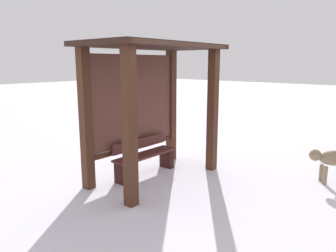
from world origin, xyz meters
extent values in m
plane|color=silver|center=(0.00, 0.00, 0.00)|extent=(60.00, 60.00, 0.00)
cube|color=#452516|center=(-1.13, -0.54, 1.21)|extent=(0.17, 0.17, 2.43)
cube|color=#452516|center=(1.13, -0.54, 1.21)|extent=(0.17, 0.17, 2.43)
cube|color=#452516|center=(-1.13, 0.54, 1.21)|extent=(0.17, 0.17, 2.43)
cube|color=#452516|center=(1.13, 0.54, 1.21)|extent=(0.17, 0.17, 2.43)
cube|color=#321F17|center=(0.00, 0.00, 2.47)|extent=(2.67, 1.49, 0.09)
cube|color=brown|center=(0.00, 0.54, 1.45)|extent=(2.10, 0.08, 1.74)
cube|color=#452516|center=(0.00, 0.52, 0.52)|extent=(2.10, 0.06, 0.08)
cube|color=#512622|center=(0.00, 0.24, 0.41)|extent=(1.45, 0.35, 0.04)
cube|color=#512622|center=(0.00, 0.40, 0.61)|extent=(1.38, 0.04, 0.20)
cube|color=black|center=(0.62, 0.24, 0.20)|extent=(0.12, 0.30, 0.39)
cube|color=black|center=(-0.62, 0.24, 0.20)|extent=(0.12, 0.30, 0.39)
ellipsoid|color=#8F795A|center=(1.94, -2.68, 0.47)|extent=(0.59, 0.62, 0.28)
sphere|color=#8F795A|center=(1.69, -2.39, 0.53)|extent=(0.21, 0.21, 0.21)
cylinder|color=#8F795A|center=(1.87, -2.48, 0.16)|extent=(0.07, 0.07, 0.33)
cylinder|color=#8F795A|center=(1.75, -2.58, 0.16)|extent=(0.07, 0.07, 0.33)
camera|label=1|loc=(-4.32, -3.99, 2.17)|focal=34.38mm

